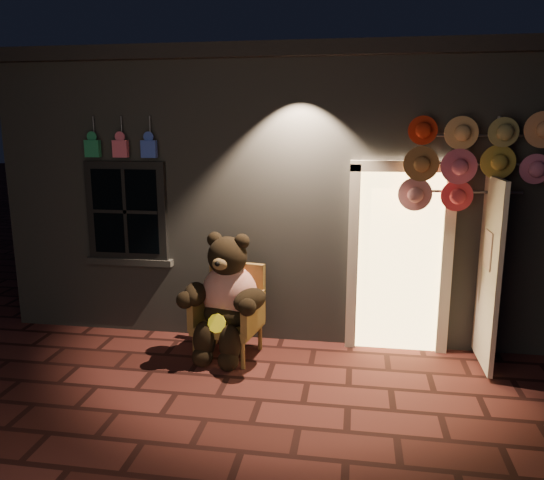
# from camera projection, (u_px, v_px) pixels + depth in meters

# --- Properties ---
(ground) EXTENTS (60.00, 60.00, 0.00)m
(ground) POSITION_uv_depth(u_px,v_px,m) (260.00, 400.00, 5.06)
(ground) COLOR #5C2723
(ground) RESTS_ON ground
(shop_building) EXTENTS (7.30, 5.95, 3.51)m
(shop_building) POSITION_uv_depth(u_px,v_px,m) (304.00, 178.00, 8.54)
(shop_building) COLOR slate
(shop_building) RESTS_ON ground
(wicker_armchair) EXTENTS (0.80, 0.74, 1.02)m
(wicker_armchair) POSITION_uv_depth(u_px,v_px,m) (231.00, 310.00, 6.02)
(wicker_armchair) COLOR olive
(wicker_armchair) RESTS_ON ground
(teddy_bear) EXTENTS (1.02, 0.86, 1.42)m
(teddy_bear) POSITION_uv_depth(u_px,v_px,m) (226.00, 297.00, 5.86)
(teddy_bear) COLOR red
(teddy_bear) RESTS_ON ground
(hat_rack) EXTENTS (1.52, 0.22, 2.68)m
(hat_rack) POSITION_uv_depth(u_px,v_px,m) (471.00, 161.00, 5.52)
(hat_rack) COLOR #59595E
(hat_rack) RESTS_ON ground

